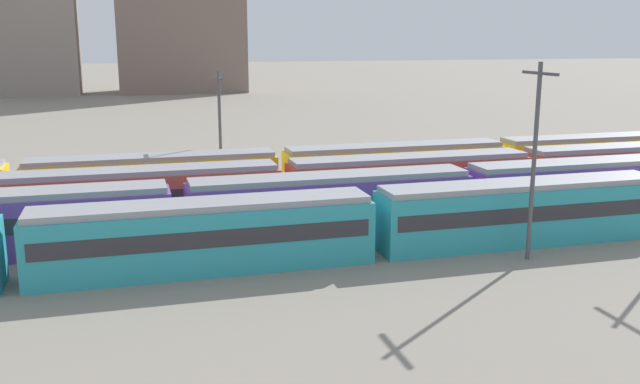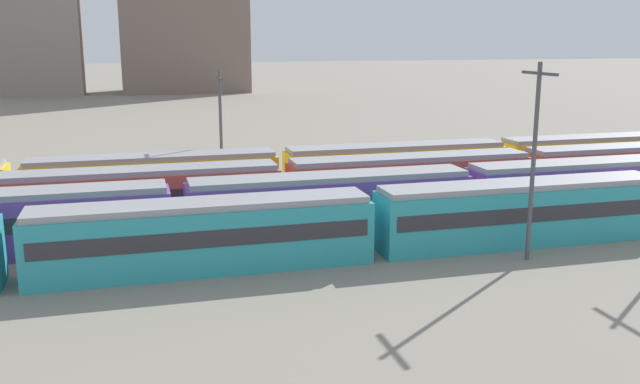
% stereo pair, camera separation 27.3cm
% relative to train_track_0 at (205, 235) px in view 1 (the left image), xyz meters
% --- Properties ---
extents(train_track_0, '(55.80, 3.06, 3.75)m').
position_rel_train_track_0_xyz_m(train_track_0, '(0.00, 0.00, 0.00)').
color(train_track_0, teal).
rests_on(train_track_0, ground_plane).
extents(train_track_1, '(74.70, 3.06, 3.75)m').
position_rel_train_track_0_xyz_m(train_track_1, '(-0.96, 5.20, 0.00)').
color(train_track_1, '#6B429E').
rests_on(train_track_1, ground_plane).
extents(train_track_2, '(112.50, 3.06, 3.75)m').
position_rel_train_track_0_xyz_m(train_track_2, '(25.49, 10.40, 0.00)').
color(train_track_2, '#BC4C38').
rests_on(train_track_2, ground_plane).
extents(train_track_3, '(112.50, 3.06, 3.75)m').
position_rel_train_track_0_xyz_m(train_track_3, '(26.40, 15.60, 0.00)').
color(train_track_3, yellow).
rests_on(train_track_3, ground_plane).
extents(catenary_pole_1, '(0.24, 3.20, 9.60)m').
position_rel_train_track_0_xyz_m(catenary_pole_1, '(3.42, 18.90, 3.44)').
color(catenary_pole_1, '#4C4C51').
rests_on(catenary_pole_1, ground_plane).
extents(catenary_pole_2, '(0.24, 3.20, 10.85)m').
position_rel_train_track_0_xyz_m(catenary_pole_2, '(17.49, -3.02, 4.08)').
color(catenary_pole_2, '#4C4C51').
rests_on(catenary_pole_2, ground_plane).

